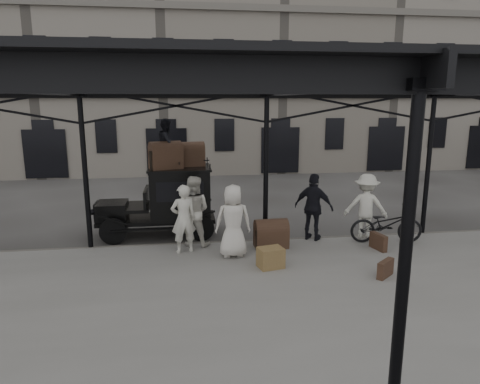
# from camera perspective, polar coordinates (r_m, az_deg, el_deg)

# --- Properties ---
(ground) EXTENTS (120.00, 120.00, 0.00)m
(ground) POSITION_cam_1_polar(r_m,az_deg,el_deg) (11.03, 5.37, -10.31)
(ground) COLOR #383533
(ground) RESTS_ON ground
(platform) EXTENTS (28.00, 8.00, 0.15)m
(platform) POSITION_cam_1_polar(r_m,az_deg,el_deg) (9.23, 8.27, -14.52)
(platform) COLOR slate
(platform) RESTS_ON ground
(canopy) EXTENTS (22.50, 9.00, 4.74)m
(canopy) POSITION_cam_1_polar(r_m,az_deg,el_deg) (8.54, 8.69, 14.68)
(canopy) COLOR black
(canopy) RESTS_ON ground
(building_frontage) EXTENTS (64.00, 8.00, 14.00)m
(building_frontage) POSITION_cam_1_polar(r_m,az_deg,el_deg) (28.15, -3.03, 17.83)
(building_frontage) COLOR slate
(building_frontage) RESTS_ON ground
(taxi) EXTENTS (3.65, 1.55, 2.18)m
(taxi) POSITION_cam_1_polar(r_m,az_deg,el_deg) (13.55, -9.30, -0.80)
(taxi) COLOR black
(taxi) RESTS_ON ground
(porter_left) EXTENTS (0.77, 0.60, 1.87)m
(porter_left) POSITION_cam_1_polar(r_m,az_deg,el_deg) (11.58, -7.55, -3.56)
(porter_left) COLOR beige
(porter_left) RESTS_ON platform
(porter_midleft) EXTENTS (1.15, 1.01, 2.00)m
(porter_midleft) POSITION_cam_1_polar(r_m,az_deg,el_deg) (12.11, -6.27, -2.53)
(porter_midleft) COLOR beige
(porter_midleft) RESTS_ON platform
(porter_centre) EXTENTS (0.96, 0.64, 1.93)m
(porter_centre) POSITION_cam_1_polar(r_m,az_deg,el_deg) (11.19, -0.92, -3.87)
(porter_centre) COLOR beige
(porter_centre) RESTS_ON platform
(porter_official) EXTENTS (1.22, 1.08, 1.98)m
(porter_official) POSITION_cam_1_polar(r_m,az_deg,el_deg) (12.68, 9.80, -2.00)
(porter_official) COLOR black
(porter_official) RESTS_ON platform
(porter_right) EXTENTS (1.43, 1.15, 1.93)m
(porter_right) POSITION_cam_1_polar(r_m,az_deg,el_deg) (13.25, 16.45, -1.82)
(porter_right) COLOR silver
(porter_right) RESTS_ON platform
(bicycle) EXTENTS (2.14, 0.99, 1.08)m
(bicycle) POSITION_cam_1_polar(r_m,az_deg,el_deg) (13.07, 18.93, -4.10)
(bicycle) COLOR black
(bicycle) RESTS_ON platform
(porter_roof) EXTENTS (0.67, 0.80, 1.49)m
(porter_roof) POSITION_cam_1_polar(r_m,az_deg,el_deg) (13.18, -9.70, 6.41)
(porter_roof) COLOR black
(porter_roof) RESTS_ON taxi
(steamer_trunk_roof_near) EXTENTS (1.07, 0.84, 0.69)m
(steamer_trunk_roof_near) POSITION_cam_1_polar(r_m,az_deg,el_deg) (13.08, -9.88, 4.60)
(steamer_trunk_roof_near) COLOR #462F20
(steamer_trunk_roof_near) RESTS_ON taxi
(steamer_trunk_roof_far) EXTENTS (0.91, 0.62, 0.63)m
(steamer_trunk_roof_far) POSITION_cam_1_polar(r_m,az_deg,el_deg) (13.52, -6.62, 4.81)
(steamer_trunk_roof_far) COLOR #462F20
(steamer_trunk_roof_far) RESTS_ON taxi
(steamer_trunk_platform) EXTENTS (0.94, 0.59, 0.67)m
(steamer_trunk_platform) POSITION_cam_1_polar(r_m,az_deg,el_deg) (12.08, 4.17, -5.80)
(steamer_trunk_platform) COLOR #462F20
(steamer_trunk_platform) RESTS_ON platform
(wicker_hamper) EXTENTS (0.68, 0.57, 0.50)m
(wicker_hamper) POSITION_cam_1_polar(r_m,az_deg,el_deg) (10.68, 4.11, -8.72)
(wicker_hamper) COLOR brown
(wicker_hamper) RESTS_ON platform
(suitcase_upright) EXTENTS (0.28, 0.62, 0.45)m
(suitcase_upright) POSITION_cam_1_polar(r_m,az_deg,el_deg) (12.48, 17.96, -6.31)
(suitcase_upright) COLOR #462F20
(suitcase_upright) RESTS_ON platform
(suitcase_flat) EXTENTS (0.56, 0.50, 0.40)m
(suitcase_flat) POSITION_cam_1_polar(r_m,az_deg,el_deg) (10.69, 18.82, -9.64)
(suitcase_flat) COLOR #462F20
(suitcase_flat) RESTS_ON platform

